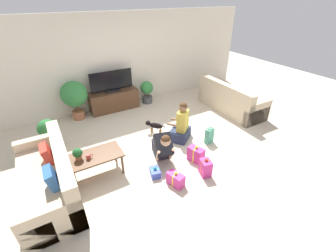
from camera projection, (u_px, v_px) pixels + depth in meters
The scene contains 20 objects.
ground_plane at pixel (167, 144), 5.17m from camera, with size 16.00×16.00×0.00m, color beige.
wall_back at pixel (121, 61), 6.46m from camera, with size 8.40×0.06×2.60m.
sofa_left at pixel (50, 179), 3.75m from camera, with size 0.83×2.04×0.86m.
sofa_right at pixel (230, 101), 6.50m from camera, with size 0.83×2.04×0.86m.
coffee_table at pixel (95, 157), 4.11m from camera, with size 0.97×0.55×0.45m.
tv_console at pixel (114, 100), 6.56m from camera, with size 1.39×0.47×0.57m.
tv at pixel (112, 83), 6.28m from camera, with size 1.20×0.20×0.60m.
potted_plant_back_right at pixel (147, 91), 6.92m from camera, with size 0.39×0.39×0.68m.
potted_plant_corner_left at pixel (49, 132), 4.77m from camera, with size 0.39×0.39×0.74m.
potted_plant_back_left at pixel (74, 96), 5.87m from camera, with size 0.68×0.68×1.06m.
person_kneeling at pixel (162, 146), 4.53m from camera, with size 0.49×0.78×0.75m.
person_sitting at pixel (181, 126), 5.18m from camera, with size 0.66×0.64×0.94m.
dog at pixel (154, 125), 5.45m from camera, with size 0.36×0.41×0.31m.
gift_box_a at pixel (205, 167), 4.22m from camera, with size 0.24×0.27×0.38m.
gift_box_b at pixel (196, 154), 4.58m from camera, with size 0.28×0.37×0.36m.
gift_box_c at pixel (176, 179), 4.01m from camera, with size 0.26×0.35×0.29m.
gift_box_d at pixel (155, 172), 4.24m from camera, with size 0.23×0.28×0.19m.
gift_bag_a at pixel (209, 136), 5.12m from camera, with size 0.22×0.15×0.39m.
mug at pixel (88, 156), 3.98m from camera, with size 0.12×0.08×0.09m.
tabletop_plant at pixel (78, 154), 3.93m from camera, with size 0.17×0.17×0.22m.
Camera 1 is at (-2.12, -3.67, 2.99)m, focal length 24.00 mm.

